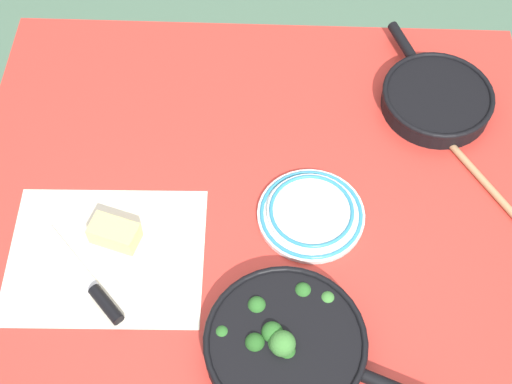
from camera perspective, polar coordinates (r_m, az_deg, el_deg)
The scene contains 9 objects.
ground_plane at distance 2.11m, azimuth 0.00°, elevation -10.99°, with size 14.00×14.00×0.00m, color #51755B.
dining_table_red at distance 1.53m, azimuth 0.00°, elevation -1.90°, with size 1.20×1.00×0.72m.
skillet_broccoli at distance 1.29m, azimuth 2.46°, elevation -12.07°, with size 0.43×0.29×0.08m.
skillet_eggs at distance 1.64m, azimuth 14.22°, elevation 7.28°, with size 0.25×0.35×0.05m.
wooden_spoon at distance 1.58m, azimuth 15.88°, elevation 3.04°, with size 0.24×0.36×0.02m.
parchment_sheet at distance 1.43m, azimuth -11.89°, elevation -5.00°, with size 0.39×0.31×0.00m.
grater_knife at distance 1.39m, azimuth -12.98°, elevation -7.43°, with size 0.19×0.21×0.02m.
cheese_block at distance 1.42m, azimuth -11.24°, elevation -3.27°, with size 0.11×0.08×0.05m.
dinner_plate_stack at distance 1.44m, azimuth 4.44°, elevation -1.70°, with size 0.22×0.22×0.03m.
Camera 1 is at (0.03, -0.79, 1.96)m, focal length 50.00 mm.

